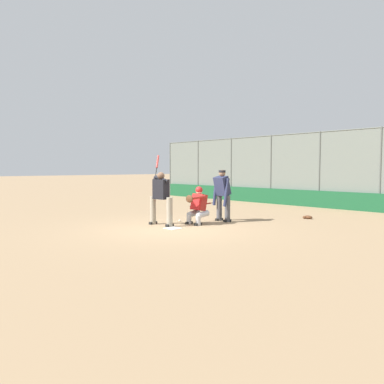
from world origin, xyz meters
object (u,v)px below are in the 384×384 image
(catcher_behind_plate, at_px, (197,205))
(spare_bat_near_backstop, at_px, (208,203))
(batter_at_plate, at_px, (161,196))
(umpire_home, at_px, (222,194))
(baseball_loose, at_px, (180,221))
(fielding_glove_on_dirt, at_px, (308,217))

(catcher_behind_plate, xyz_separation_m, spare_bat_near_backstop, (4.54, -5.21, -0.60))
(batter_at_plate, bearing_deg, spare_bat_near_backstop, -62.93)
(batter_at_plate, height_order, catcher_behind_plate, batter_at_plate)
(umpire_home, height_order, baseball_loose, umpire_home)
(catcher_behind_plate, distance_m, fielding_glove_on_dirt, 4.23)
(catcher_behind_plate, height_order, fielding_glove_on_dirt, catcher_behind_plate)
(catcher_behind_plate, bearing_deg, spare_bat_near_backstop, -49.71)
(fielding_glove_on_dirt, xyz_separation_m, baseball_loose, (2.61, 3.84, -0.02))
(baseball_loose, bearing_deg, fielding_glove_on_dirt, -124.23)
(umpire_home, relative_size, fielding_glove_on_dirt, 5.32)
(spare_bat_near_backstop, bearing_deg, batter_at_plate, 27.70)
(spare_bat_near_backstop, bearing_deg, fielding_glove_on_dirt, 72.86)
(catcher_behind_plate, relative_size, baseball_loose, 16.58)
(umpire_home, bearing_deg, batter_at_plate, 75.69)
(spare_bat_near_backstop, relative_size, fielding_glove_on_dirt, 2.46)
(umpire_home, bearing_deg, spare_bat_near_backstop, -36.28)
(batter_at_plate, distance_m, umpire_home, 2.21)
(spare_bat_near_backstop, distance_m, baseball_loose, 6.44)
(batter_at_plate, relative_size, fielding_glove_on_dirt, 6.79)
(batter_at_plate, bearing_deg, umpire_home, -114.74)
(spare_bat_near_backstop, xyz_separation_m, baseball_loose, (-3.73, 5.26, 0.00))
(catcher_behind_plate, relative_size, fielding_glove_on_dirt, 3.70)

